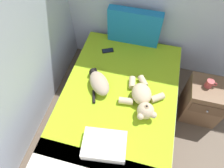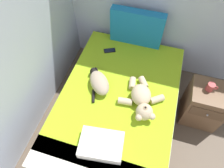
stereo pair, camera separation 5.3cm
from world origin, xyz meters
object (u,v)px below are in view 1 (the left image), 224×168
object	(u,v)px
teddy_bear	(143,99)
throw_pillow	(104,145)
cell_phone	(108,51)
patterned_cushion	(134,27)
bed	(118,106)
mug	(210,84)
cat	(99,82)
nightstand	(203,101)

from	to	relation	value
teddy_bear	throw_pillow	world-z (taller)	teddy_bear
cell_phone	throw_pillow	distance (m)	1.26
patterned_cushion	cell_phone	world-z (taller)	patterned_cushion
patterned_cushion	teddy_bear	bearing A→B (deg)	-72.99
bed	mug	world-z (taller)	mug
bed	cell_phone	bearing A→B (deg)	115.42
patterned_cushion	mug	size ratio (longest dim) A/B	5.56
cat	cell_phone	world-z (taller)	cat
cat	mug	bearing A→B (deg)	11.93
bed	cat	world-z (taller)	cat
bed	teddy_bear	xyz separation A→B (m)	(0.26, -0.03, 0.34)
mug	patterned_cushion	bearing A→B (deg)	149.21
teddy_bear	nightstand	size ratio (longest dim) A/B	1.00
cell_phone	throw_pillow	world-z (taller)	throw_pillow
bed	patterned_cushion	distance (m)	1.02
cell_phone	mug	world-z (taller)	mug
cell_phone	nightstand	xyz separation A→B (m)	(1.29, -0.32, -0.22)
patterned_cushion	cat	distance (m)	0.87
teddy_bear	nightstand	distance (m)	0.85
teddy_bear	cell_phone	distance (m)	0.87
cell_phone	throw_pillow	xyz separation A→B (m)	(0.30, -1.22, 0.05)
bed	nightstand	world-z (taller)	nightstand
cat	teddy_bear	size ratio (longest dim) A/B	0.73
throw_pillow	nightstand	size ratio (longest dim) A/B	0.69
patterned_cushion	bed	bearing A→B (deg)	-88.69
patterned_cushion	teddy_bear	world-z (taller)	patterned_cushion
cell_phone	mug	bearing A→B (deg)	-14.02
bed	mug	xyz separation A→B (m)	(0.94, 0.32, 0.38)
patterned_cushion	cat	world-z (taller)	patterned_cushion
bed	cat	bearing A→B (deg)	164.45
cat	nightstand	bearing A→B (deg)	10.73
patterned_cushion	nightstand	distance (m)	1.25
cat	teddy_bear	world-z (taller)	teddy_bear
cell_phone	mug	xyz separation A→B (m)	(1.23, -0.31, 0.11)
throw_pillow	mug	distance (m)	1.31
bed	throw_pillow	distance (m)	0.67
cat	mug	xyz separation A→B (m)	(1.19, 0.25, 0.05)
cat	mug	size ratio (longest dim) A/B	3.57
nightstand	mug	bearing A→B (deg)	163.00
nightstand	bed	bearing A→B (deg)	-162.84
patterned_cushion	throw_pillow	size ratio (longest dim) A/B	1.67
mug	nightstand	bearing A→B (deg)	-17.00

